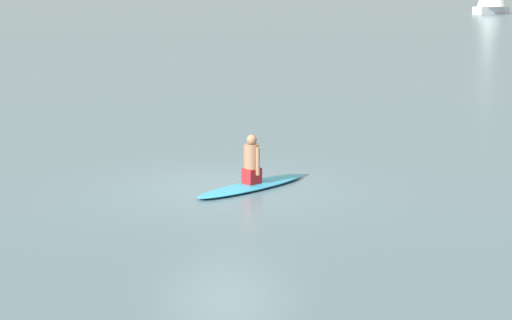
{
  "coord_description": "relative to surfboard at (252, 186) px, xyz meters",
  "views": [
    {
      "loc": [
        12.8,
        11.54,
        4.27
      ],
      "look_at": [
        -0.32,
        0.54,
        0.63
      ],
      "focal_mm": 61.3,
      "sensor_mm": 36.0,
      "label": 1
    }
  ],
  "objects": [
    {
      "name": "ground_plane",
      "position": [
        0.39,
        -0.37,
        -0.06
      ],
      "size": [
        400.0,
        400.0,
        0.0
      ],
      "primitive_type": "plane",
      "color": "slate"
    },
    {
      "name": "surfboard",
      "position": [
        0.0,
        0.0,
        0.0
      ],
      "size": [
        2.97,
        0.91,
        0.11
      ],
      "primitive_type": "ellipsoid",
      "rotation": [
        0.0,
        0.0,
        3.05
      ],
      "color": "#339EC6",
      "rests_on": "ground"
    },
    {
      "name": "person_paddler",
      "position": [
        0.0,
        -0.0,
        0.51
      ],
      "size": [
        0.35,
        0.44,
        1.0
      ],
      "rotation": [
        0.0,
        0.0,
        3.05
      ],
      "color": "#A51E23",
      "rests_on": "surfboard"
    }
  ]
}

